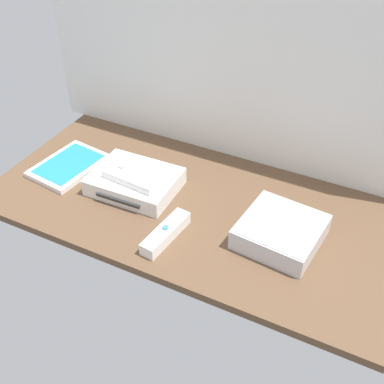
% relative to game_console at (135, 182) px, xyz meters
% --- Properties ---
extents(ground_plane, '(1.00, 0.48, 0.02)m').
position_rel_game_console_xyz_m(ground_plane, '(0.16, 0.01, -0.03)').
color(ground_plane, brown).
rests_on(ground_plane, ground).
extents(back_wall, '(1.10, 0.01, 0.64)m').
position_rel_game_console_xyz_m(back_wall, '(0.16, 0.25, 0.30)').
color(back_wall, white).
rests_on(back_wall, ground).
extents(game_console, '(0.21, 0.17, 0.04)m').
position_rel_game_console_xyz_m(game_console, '(0.00, 0.00, 0.00)').
color(game_console, white).
rests_on(game_console, ground_plane).
extents(mini_computer, '(0.19, 0.19, 0.05)m').
position_rel_game_console_xyz_m(mini_computer, '(0.39, -0.01, 0.00)').
color(mini_computer, silver).
rests_on(mini_computer, ground_plane).
extents(game_case, '(0.16, 0.21, 0.02)m').
position_rel_game_console_xyz_m(game_case, '(-0.21, -0.00, -0.01)').
color(game_case, white).
rests_on(game_case, ground_plane).
extents(remote_wand, '(0.05, 0.15, 0.03)m').
position_rel_game_console_xyz_m(remote_wand, '(0.16, -0.12, -0.01)').
color(remote_wand, white).
rests_on(remote_wand, ground_plane).
extents(remote_classic_pad, '(0.15, 0.09, 0.02)m').
position_rel_game_console_xyz_m(remote_classic_pad, '(0.01, -0.01, 0.03)').
color(remote_classic_pad, white).
rests_on(remote_classic_pad, game_console).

